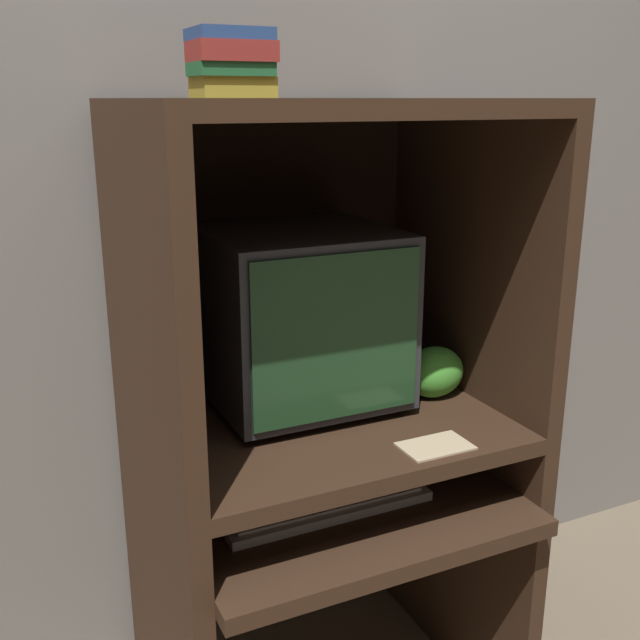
{
  "coord_description": "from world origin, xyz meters",
  "views": [
    {
      "loc": [
        -0.68,
        -1.09,
        1.47
      ],
      "look_at": [
        -0.01,
        0.33,
        1.01
      ],
      "focal_mm": 42.0,
      "sensor_mm": 36.0,
      "label": 1
    }
  ],
  "objects_px": {
    "crt_monitor": "(298,315)",
    "mouse": "(435,474)",
    "keyboard": "(323,502)",
    "snack_bag": "(434,372)",
    "book_stack": "(231,62)"
  },
  "relations": [
    {
      "from": "crt_monitor",
      "to": "book_stack",
      "type": "relative_size",
      "value": 2.64
    },
    {
      "from": "mouse",
      "to": "keyboard",
      "type": "bearing_deg",
      "value": 179.8
    },
    {
      "from": "keyboard",
      "to": "crt_monitor",
      "type": "bearing_deg",
      "value": 79.74
    },
    {
      "from": "snack_bag",
      "to": "crt_monitor",
      "type": "bearing_deg",
      "value": 159.12
    },
    {
      "from": "crt_monitor",
      "to": "keyboard",
      "type": "distance_m",
      "value": 0.42
    },
    {
      "from": "keyboard",
      "to": "book_stack",
      "type": "xyz_separation_m",
      "value": [
        -0.11,
        0.2,
        0.9
      ]
    },
    {
      "from": "mouse",
      "to": "book_stack",
      "type": "xyz_separation_m",
      "value": [
        -0.39,
        0.2,
        0.9
      ]
    },
    {
      "from": "snack_bag",
      "to": "keyboard",
      "type": "bearing_deg",
      "value": -163.4
    },
    {
      "from": "crt_monitor",
      "to": "snack_bag",
      "type": "bearing_deg",
      "value": -20.88
    },
    {
      "from": "crt_monitor",
      "to": "mouse",
      "type": "height_order",
      "value": "crt_monitor"
    },
    {
      "from": "snack_bag",
      "to": "mouse",
      "type": "bearing_deg",
      "value": -118.17
    },
    {
      "from": "keyboard",
      "to": "mouse",
      "type": "xyz_separation_m",
      "value": [
        0.29,
        -0.0,
        0.0
      ]
    },
    {
      "from": "mouse",
      "to": "crt_monitor",
      "type": "bearing_deg",
      "value": 138.57
    },
    {
      "from": "mouse",
      "to": "snack_bag",
      "type": "height_order",
      "value": "snack_bag"
    },
    {
      "from": "crt_monitor",
      "to": "mouse",
      "type": "bearing_deg",
      "value": -41.43
    }
  ]
}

